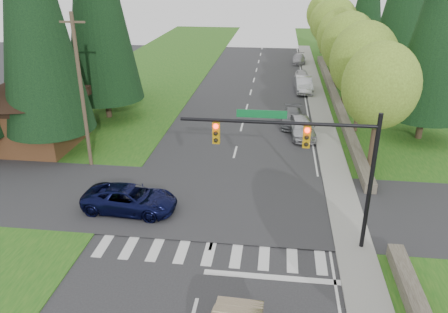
% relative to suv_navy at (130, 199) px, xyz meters
% --- Properties ---
extents(ground, '(120.00, 120.00, 0.00)m').
position_rel_suv_navy_xyz_m(ground, '(4.90, -6.55, -0.72)').
color(ground, '#28282B').
rests_on(ground, ground).
extents(grass_east, '(14.00, 110.00, 0.06)m').
position_rel_suv_navy_xyz_m(grass_east, '(17.90, 13.45, -0.69)').
color(grass_east, '#1A5516').
rests_on(grass_east, ground).
extents(grass_west, '(14.00, 110.00, 0.06)m').
position_rel_suv_navy_xyz_m(grass_west, '(-8.10, 13.45, -0.69)').
color(grass_west, '#1A5516').
rests_on(grass_west, ground).
extents(cross_street, '(120.00, 8.00, 0.10)m').
position_rel_suv_navy_xyz_m(cross_street, '(4.90, 1.45, -0.72)').
color(cross_street, '#28282B').
rests_on(cross_street, ground).
extents(sidewalk_east, '(1.80, 80.00, 0.13)m').
position_rel_suv_navy_xyz_m(sidewalk_east, '(11.80, 15.45, -0.65)').
color(sidewalk_east, gray).
rests_on(sidewalk_east, ground).
extents(curb_east, '(0.20, 80.00, 0.13)m').
position_rel_suv_navy_xyz_m(curb_east, '(10.95, 15.45, -0.65)').
color(curb_east, gray).
rests_on(curb_east, ground).
extents(stone_wall_north, '(0.70, 40.00, 0.70)m').
position_rel_suv_navy_xyz_m(stone_wall_north, '(13.50, 23.45, -0.37)').
color(stone_wall_north, '#4C4438').
rests_on(stone_wall_north, ground).
extents(traffic_signal, '(8.70, 0.37, 6.80)m').
position_rel_suv_navy_xyz_m(traffic_signal, '(9.27, -2.05, 4.27)').
color(traffic_signal, black).
rests_on(traffic_signal, ground).
extents(brown_building, '(8.40, 8.40, 5.40)m').
position_rel_suv_navy_xyz_m(brown_building, '(-10.10, 8.45, 2.42)').
color(brown_building, '#4C2D19').
rests_on(brown_building, ground).
extents(utility_pole, '(1.60, 0.24, 10.00)m').
position_rel_suv_navy_xyz_m(utility_pole, '(-4.60, 5.45, 4.42)').
color(utility_pole, '#473828').
rests_on(utility_pole, ground).
extents(decid_tree_0, '(4.80, 4.80, 8.37)m').
position_rel_suv_navy_xyz_m(decid_tree_0, '(14.10, 7.45, 4.88)').
color(decid_tree_0, '#38281C').
rests_on(decid_tree_0, ground).
extents(decid_tree_1, '(5.20, 5.20, 8.80)m').
position_rel_suv_navy_xyz_m(decid_tree_1, '(14.20, 14.45, 5.08)').
color(decid_tree_1, '#38281C').
rests_on(decid_tree_1, ground).
extents(decid_tree_2, '(5.00, 5.00, 8.82)m').
position_rel_suv_navy_xyz_m(decid_tree_2, '(14.00, 21.45, 5.21)').
color(decid_tree_2, '#38281C').
rests_on(decid_tree_2, ground).
extents(decid_tree_3, '(5.00, 5.00, 8.55)m').
position_rel_suv_navy_xyz_m(decid_tree_3, '(14.10, 28.45, 4.95)').
color(decid_tree_3, '#38281C').
rests_on(decid_tree_3, ground).
extents(decid_tree_4, '(5.40, 5.40, 9.18)m').
position_rel_suv_navy_xyz_m(decid_tree_4, '(14.20, 35.45, 5.34)').
color(decid_tree_4, '#38281C').
rests_on(decid_tree_4, ground).
extents(decid_tree_5, '(4.80, 4.80, 8.30)m').
position_rel_suv_navy_xyz_m(decid_tree_5, '(14.00, 42.45, 4.81)').
color(decid_tree_5, '#38281C').
rests_on(decid_tree_5, ground).
extents(decid_tree_6, '(5.20, 5.20, 8.86)m').
position_rel_suv_navy_xyz_m(decid_tree_6, '(14.10, 49.45, 5.15)').
color(decid_tree_6, '#38281C').
rests_on(decid_tree_6, ground).
extents(conifer_w_b, '(5.44, 5.44, 17.80)m').
position_rel_suv_navy_xyz_m(conifer_w_b, '(-11.10, 11.45, 9.07)').
color(conifer_w_b, '#38281C').
rests_on(conifer_w_b, ground).
extents(conifer_e_a, '(5.44, 5.44, 17.80)m').
position_rel_suv_navy_xyz_m(conifer_e_a, '(18.90, 13.45, 9.07)').
color(conifer_e_a, '#38281C').
rests_on(conifer_e_a, ground).
extents(suv_navy, '(5.30, 2.69, 1.43)m').
position_rel_suv_navy_xyz_m(suv_navy, '(0.00, 0.00, 0.00)').
color(suv_navy, black).
rests_on(suv_navy, ground).
extents(parked_car_a, '(2.35, 4.77, 1.56)m').
position_rel_suv_navy_xyz_m(parked_car_a, '(9.81, 12.82, 0.06)').
color(parked_car_a, silver).
rests_on(parked_car_a, ground).
extents(parked_car_b, '(2.02, 4.44, 1.26)m').
position_rel_suv_navy_xyz_m(parked_car_b, '(9.10, 15.45, -0.09)').
color(parked_car_b, slate).
rests_on(parked_car_b, ground).
extents(parked_car_c, '(1.87, 4.87, 1.58)m').
position_rel_suv_navy_xyz_m(parked_car_c, '(10.50, 26.36, 0.07)').
color(parked_car_c, '#BABABF').
rests_on(parked_car_c, ground).
extents(parked_car_d, '(1.60, 3.86, 1.31)m').
position_rel_suv_navy_xyz_m(parked_car_d, '(10.50, 31.00, -0.06)').
color(parked_car_d, silver).
rests_on(parked_car_d, ground).
extents(parked_car_e, '(1.77, 4.22, 1.22)m').
position_rel_suv_navy_xyz_m(parked_car_e, '(10.50, 41.37, -0.11)').
color(parked_car_e, '#9B9A9E').
rests_on(parked_car_e, ground).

